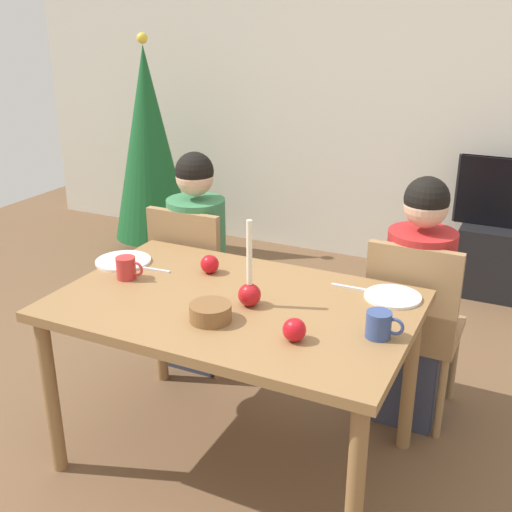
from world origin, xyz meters
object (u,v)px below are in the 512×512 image
at_px(chair_right, 413,321).
at_px(tv_stand, 508,262).
at_px(plate_left, 123,261).
at_px(mug_right, 380,325).
at_px(bowl_walnuts, 211,312).
at_px(mug_left, 126,268).
at_px(person_left_child, 198,265).
at_px(apple_by_left_plate, 294,330).
at_px(person_right_child, 416,307).
at_px(chair_left, 195,278).
at_px(plate_right, 393,297).
at_px(christmas_tree, 149,145).
at_px(candle_centerpiece, 249,289).
at_px(apple_near_candle, 210,264).
at_px(dining_table, 234,320).

distance_m(chair_right, tv_stand, 1.74).
bearing_deg(chair_right, plate_left, -159.44).
bearing_deg(mug_right, bowl_walnuts, -166.31).
relative_size(mug_left, mug_right, 0.95).
bearing_deg(person_left_child, mug_left, -86.53).
bearing_deg(apple_by_left_plate, chair_right, 72.27).
bearing_deg(person_right_child, chair_right, -90.00).
relative_size(chair_left, plate_right, 3.99).
bearing_deg(plate_right, christmas_tree, 144.38).
xyz_separation_m(tv_stand, candle_centerpiece, (-0.81, -2.31, 0.58)).
relative_size(person_left_child, mug_right, 8.70).
height_order(candle_centerpiece, plate_left, candle_centerpiece).
height_order(person_left_child, apple_near_candle, person_left_child).
height_order(person_left_child, bowl_walnuts, person_left_child).
distance_m(plate_left, mug_left, 0.20).
height_order(plate_left, apple_by_left_plate, apple_by_left_plate).
height_order(mug_right, apple_by_left_plate, mug_right).
relative_size(person_left_child, person_right_child, 1.00).
relative_size(tv_stand, apple_by_left_plate, 7.72).
xyz_separation_m(dining_table, mug_right, (0.59, -0.04, 0.13)).
distance_m(dining_table, mug_left, 0.53).
xyz_separation_m(plate_left, mug_left, (0.13, -0.15, 0.04)).
bearing_deg(plate_right, mug_left, -164.18).
relative_size(chair_left, bowl_walnuts, 5.74).
relative_size(dining_table, christmas_tree, 0.83).
xyz_separation_m(dining_table, person_left_child, (-0.55, 0.64, -0.10)).
bearing_deg(candle_centerpiece, chair_left, 135.41).
bearing_deg(mug_left, plate_left, 131.48).
distance_m(candle_centerpiece, plate_left, 0.74).
xyz_separation_m(christmas_tree, bowl_walnuts, (1.76, -2.14, -0.09)).
bearing_deg(chair_left, mug_right, -29.50).
xyz_separation_m(tv_stand, mug_left, (-1.39, -2.30, 0.56)).
bearing_deg(plate_right, apple_near_candle, -173.42).
xyz_separation_m(plate_left, bowl_walnuts, (0.65, -0.33, 0.03)).
height_order(mug_right, apple_near_candle, mug_right).
bearing_deg(chair_left, christmas_tree, 131.78).
bearing_deg(dining_table, mug_right, -3.91).
distance_m(bowl_walnuts, apple_by_left_plate, 0.33).
xyz_separation_m(candle_centerpiece, apple_by_left_plate, (0.26, -0.18, -0.03)).
distance_m(tv_stand, apple_near_candle, 2.43).
relative_size(bowl_walnuts, apple_by_left_plate, 1.89).
relative_size(chair_right, apple_by_left_plate, 10.86).
height_order(plate_left, apple_near_candle, apple_near_candle).
relative_size(person_right_child, bowl_walnuts, 7.48).
height_order(chair_right, apple_near_candle, chair_right).
distance_m(person_right_child, tv_stand, 1.72).
xyz_separation_m(chair_right, apple_by_left_plate, (-0.26, -0.80, 0.28)).
bearing_deg(tv_stand, person_right_child, -99.85).
bearing_deg(candle_centerpiece, tv_stand, 70.75).
height_order(chair_right, plate_left, chair_right).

